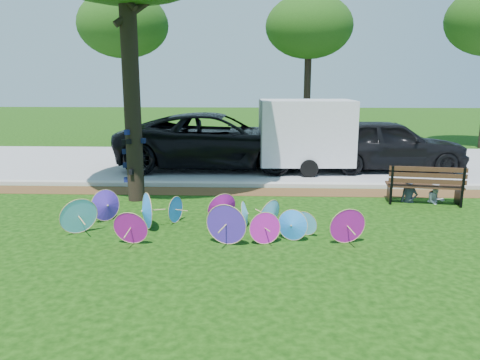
{
  "coord_description": "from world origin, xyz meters",
  "views": [
    {
      "loc": [
        0.92,
        -8.76,
        3.25
      ],
      "look_at": [
        0.5,
        2.0,
        0.9
      ],
      "focal_mm": 35.0,
      "sensor_mm": 36.0,
      "label": 1
    }
  ],
  "objects_px": {
    "cargo_trailer": "(306,132)",
    "parasol_pile": "(202,217)",
    "person_right": "(437,183)",
    "dark_pickup": "(387,145)",
    "person_left": "(410,180)",
    "black_van": "(217,141)",
    "park_bench": "(424,184)"
  },
  "relations": [
    {
      "from": "person_left",
      "to": "person_right",
      "type": "xyz_separation_m",
      "value": [
        0.7,
        0.0,
        -0.08
      ]
    },
    {
      "from": "person_left",
      "to": "parasol_pile",
      "type": "bearing_deg",
      "value": -144.41
    },
    {
      "from": "dark_pickup",
      "to": "person_right",
      "type": "relative_size",
      "value": 5.13
    },
    {
      "from": "person_right",
      "to": "cargo_trailer",
      "type": "bearing_deg",
      "value": 115.66
    },
    {
      "from": "black_van",
      "to": "cargo_trailer",
      "type": "xyz_separation_m",
      "value": [
        3.18,
        -0.61,
        0.4
      ]
    },
    {
      "from": "parasol_pile",
      "to": "dark_pickup",
      "type": "relative_size",
      "value": 1.17
    },
    {
      "from": "black_van",
      "to": "person_right",
      "type": "bearing_deg",
      "value": -127.96
    },
    {
      "from": "black_van",
      "to": "park_bench",
      "type": "height_order",
      "value": "black_van"
    },
    {
      "from": "parasol_pile",
      "to": "park_bench",
      "type": "relative_size",
      "value": 3.27
    },
    {
      "from": "dark_pickup",
      "to": "person_right",
      "type": "bearing_deg",
      "value": 179.28
    },
    {
      "from": "person_left",
      "to": "dark_pickup",
      "type": "bearing_deg",
      "value": 90.41
    },
    {
      "from": "cargo_trailer",
      "to": "person_left",
      "type": "distance_m",
      "value": 4.83
    },
    {
      "from": "park_bench",
      "to": "person_left",
      "type": "distance_m",
      "value": 0.37
    },
    {
      "from": "black_van",
      "to": "person_left",
      "type": "bearing_deg",
      "value": -131.28
    },
    {
      "from": "parasol_pile",
      "to": "person_left",
      "type": "bearing_deg",
      "value": 28.18
    },
    {
      "from": "park_bench",
      "to": "person_left",
      "type": "bearing_deg",
      "value": 179.94
    },
    {
      "from": "cargo_trailer",
      "to": "parasol_pile",
      "type": "bearing_deg",
      "value": -114.46
    },
    {
      "from": "dark_pickup",
      "to": "person_left",
      "type": "distance_m",
      "value": 4.56
    },
    {
      "from": "parasol_pile",
      "to": "black_van",
      "type": "relative_size",
      "value": 0.88
    },
    {
      "from": "park_bench",
      "to": "person_right",
      "type": "distance_m",
      "value": 0.35
    },
    {
      "from": "black_van",
      "to": "person_right",
      "type": "xyz_separation_m",
      "value": [
        6.25,
        -4.74,
        -0.48
      ]
    },
    {
      "from": "black_van",
      "to": "park_bench",
      "type": "distance_m",
      "value": 7.62
    },
    {
      "from": "parasol_pile",
      "to": "dark_pickup",
      "type": "distance_m",
      "value": 9.32
    },
    {
      "from": "cargo_trailer",
      "to": "person_right",
      "type": "xyz_separation_m",
      "value": [
        3.07,
        -4.14,
        -0.88
      ]
    },
    {
      "from": "parasol_pile",
      "to": "park_bench",
      "type": "distance_m",
      "value": 6.2
    },
    {
      "from": "parasol_pile",
      "to": "black_van",
      "type": "height_order",
      "value": "black_van"
    },
    {
      "from": "parasol_pile",
      "to": "person_right",
      "type": "xyz_separation_m",
      "value": [
        5.91,
        2.79,
        0.16
      ]
    },
    {
      "from": "black_van",
      "to": "person_left",
      "type": "xyz_separation_m",
      "value": [
        5.55,
        -4.74,
        -0.4
      ]
    },
    {
      "from": "black_van",
      "to": "dark_pickup",
      "type": "bearing_deg",
      "value": -92.93
    },
    {
      "from": "cargo_trailer",
      "to": "black_van",
      "type": "bearing_deg",
      "value": 167.03
    },
    {
      "from": "parasol_pile",
      "to": "dark_pickup",
      "type": "xyz_separation_m",
      "value": [
        5.77,
        7.31,
        0.56
      ]
    },
    {
      "from": "parasol_pile",
      "to": "cargo_trailer",
      "type": "bearing_deg",
      "value": 67.71
    }
  ]
}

